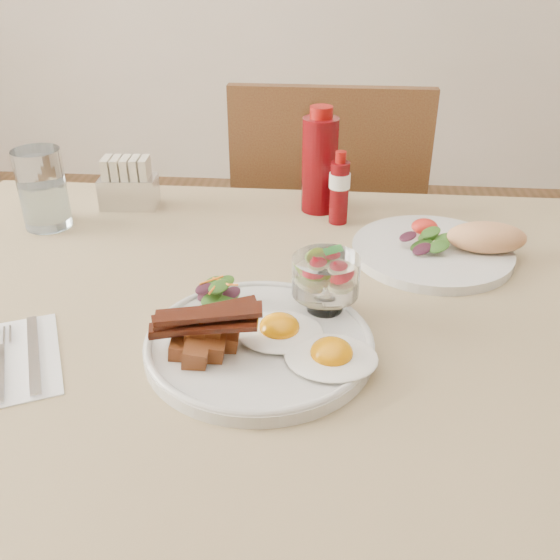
{
  "coord_description": "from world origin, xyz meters",
  "views": [
    {
      "loc": [
        0.01,
        -0.72,
        1.2
      ],
      "look_at": [
        -0.05,
        -0.04,
        0.82
      ],
      "focal_mm": 40.0,
      "sensor_mm": 36.0,
      "label": 1
    }
  ],
  "objects_px": {
    "main_plate": "(259,345)",
    "water_glass": "(43,194)",
    "second_plate": "(445,247)",
    "ketchup_bottle": "(320,163)",
    "sugar_caddy": "(128,186)",
    "chair_far": "(326,244)",
    "fruit_cup": "(326,276)",
    "hot_sauce_bottle": "(339,189)",
    "table": "(318,362)"
  },
  "relations": [
    {
      "from": "second_plate",
      "to": "ketchup_bottle",
      "type": "relative_size",
      "value": 1.45
    },
    {
      "from": "main_plate",
      "to": "second_plate",
      "type": "relative_size",
      "value": 1.03
    },
    {
      "from": "main_plate",
      "to": "water_glass",
      "type": "relative_size",
      "value": 2.07
    },
    {
      "from": "fruit_cup",
      "to": "ketchup_bottle",
      "type": "bearing_deg",
      "value": 93.27
    },
    {
      "from": "fruit_cup",
      "to": "water_glass",
      "type": "relative_size",
      "value": 0.65
    },
    {
      "from": "second_plate",
      "to": "water_glass",
      "type": "xyz_separation_m",
      "value": [
        -0.67,
        0.06,
        0.04
      ]
    },
    {
      "from": "second_plate",
      "to": "hot_sauce_bottle",
      "type": "xyz_separation_m",
      "value": [
        -0.17,
        0.12,
        0.05
      ]
    },
    {
      "from": "ketchup_bottle",
      "to": "table",
      "type": "bearing_deg",
      "value": -87.6
    },
    {
      "from": "fruit_cup",
      "to": "hot_sauce_bottle",
      "type": "bearing_deg",
      "value": 87.23
    },
    {
      "from": "chair_far",
      "to": "fruit_cup",
      "type": "bearing_deg",
      "value": -89.45
    },
    {
      "from": "water_glass",
      "to": "table",
      "type": "bearing_deg",
      "value": -25.9
    },
    {
      "from": "fruit_cup",
      "to": "chair_far",
      "type": "bearing_deg",
      "value": 90.55
    },
    {
      "from": "chair_far",
      "to": "sugar_caddy",
      "type": "bearing_deg",
      "value": -137.25
    },
    {
      "from": "ketchup_bottle",
      "to": "hot_sauce_bottle",
      "type": "relative_size",
      "value": 1.47
    },
    {
      "from": "table",
      "to": "second_plate",
      "type": "xyz_separation_m",
      "value": [
        0.19,
        0.18,
        0.11
      ]
    },
    {
      "from": "chair_far",
      "to": "ketchup_bottle",
      "type": "relative_size",
      "value": 4.93
    },
    {
      "from": "chair_far",
      "to": "hot_sauce_bottle",
      "type": "distance_m",
      "value": 0.47
    },
    {
      "from": "second_plate",
      "to": "ketchup_bottle",
      "type": "height_order",
      "value": "ketchup_bottle"
    },
    {
      "from": "table",
      "to": "hot_sauce_bottle",
      "type": "relative_size",
      "value": 10.39
    },
    {
      "from": "sugar_caddy",
      "to": "chair_far",
      "type": "bearing_deg",
      "value": 38.6
    },
    {
      "from": "sugar_caddy",
      "to": "table",
      "type": "bearing_deg",
      "value": -46.33
    },
    {
      "from": "chair_far",
      "to": "main_plate",
      "type": "relative_size",
      "value": 3.32
    },
    {
      "from": "table",
      "to": "second_plate",
      "type": "bearing_deg",
      "value": 42.75
    },
    {
      "from": "second_plate",
      "to": "sugar_caddy",
      "type": "height_order",
      "value": "sugar_caddy"
    },
    {
      "from": "chair_far",
      "to": "water_glass",
      "type": "distance_m",
      "value": 0.7
    },
    {
      "from": "table",
      "to": "chair_far",
      "type": "xyz_separation_m",
      "value": [
        0.0,
        0.66,
        -0.14
      ]
    },
    {
      "from": "table",
      "to": "ketchup_bottle",
      "type": "height_order",
      "value": "ketchup_bottle"
    },
    {
      "from": "table",
      "to": "water_glass",
      "type": "distance_m",
      "value": 0.55
    },
    {
      "from": "fruit_cup",
      "to": "hot_sauce_bottle",
      "type": "distance_m",
      "value": 0.32
    },
    {
      "from": "chair_far",
      "to": "sugar_caddy",
      "type": "xyz_separation_m",
      "value": [
        -0.36,
        -0.34,
        0.27
      ]
    },
    {
      "from": "table",
      "to": "main_plate",
      "type": "xyz_separation_m",
      "value": [
        -0.07,
        -0.1,
        0.1
      ]
    },
    {
      "from": "table",
      "to": "main_plate",
      "type": "bearing_deg",
      "value": -125.33
    },
    {
      "from": "chair_far",
      "to": "hot_sauce_bottle",
      "type": "xyz_separation_m",
      "value": [
        0.02,
        -0.37,
        0.29
      ]
    },
    {
      "from": "hot_sauce_bottle",
      "to": "sugar_caddy",
      "type": "xyz_separation_m",
      "value": [
        -0.38,
        0.04,
        -0.02
      ]
    },
    {
      "from": "second_plate",
      "to": "sugar_caddy",
      "type": "xyz_separation_m",
      "value": [
        -0.55,
        0.15,
        0.02
      ]
    },
    {
      "from": "table",
      "to": "water_glass",
      "type": "bearing_deg",
      "value": 154.1
    },
    {
      "from": "water_glass",
      "to": "fruit_cup",
      "type": "bearing_deg",
      "value": -27.71
    },
    {
      "from": "water_glass",
      "to": "second_plate",
      "type": "bearing_deg",
      "value": -4.86
    },
    {
      "from": "sugar_caddy",
      "to": "water_glass",
      "type": "height_order",
      "value": "water_glass"
    },
    {
      "from": "fruit_cup",
      "to": "water_glass",
      "type": "bearing_deg",
      "value": 152.29
    },
    {
      "from": "sugar_caddy",
      "to": "water_glass",
      "type": "xyz_separation_m",
      "value": [
        -0.12,
        -0.1,
        0.02
      ]
    },
    {
      "from": "table",
      "to": "ketchup_bottle",
      "type": "relative_size",
      "value": 7.05
    },
    {
      "from": "main_plate",
      "to": "second_plate",
      "type": "distance_m",
      "value": 0.38
    },
    {
      "from": "chair_far",
      "to": "second_plate",
      "type": "bearing_deg",
      "value": -68.75
    },
    {
      "from": "ketchup_bottle",
      "to": "water_glass",
      "type": "xyz_separation_m",
      "value": [
        -0.46,
        -0.11,
        -0.03
      ]
    },
    {
      "from": "main_plate",
      "to": "hot_sauce_bottle",
      "type": "relative_size",
      "value": 2.19
    },
    {
      "from": "main_plate",
      "to": "water_glass",
      "type": "bearing_deg",
      "value": 140.86
    },
    {
      "from": "chair_far",
      "to": "second_plate",
      "type": "relative_size",
      "value": 3.41
    },
    {
      "from": "table",
      "to": "ketchup_bottle",
      "type": "bearing_deg",
      "value": 92.4
    },
    {
      "from": "hot_sauce_bottle",
      "to": "sugar_caddy",
      "type": "distance_m",
      "value": 0.39
    }
  ]
}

